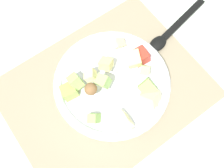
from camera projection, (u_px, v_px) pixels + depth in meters
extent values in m
plane|color=silver|center=(105.00, 90.00, 0.65)|extent=(2.40, 2.40, 0.00)
cube|color=gray|center=(105.00, 90.00, 0.65)|extent=(0.47, 0.37, 0.01)
cylinder|color=white|center=(112.00, 86.00, 0.63)|extent=(0.25, 0.25, 0.05)
torus|color=white|center=(112.00, 82.00, 0.60)|extent=(0.27, 0.27, 0.02)
cube|color=#A3CC6B|center=(145.00, 70.00, 0.59)|extent=(0.04, 0.03, 0.03)
cube|color=beige|center=(118.00, 43.00, 0.62)|extent=(0.04, 0.03, 0.03)
cube|color=#A3CC6B|center=(76.00, 81.00, 0.58)|extent=(0.03, 0.04, 0.04)
cube|color=#93C160|center=(94.00, 118.00, 0.56)|extent=(0.04, 0.03, 0.04)
cube|color=beige|center=(90.00, 75.00, 0.58)|extent=(0.04, 0.04, 0.03)
sphere|color=brown|center=(91.00, 89.00, 0.56)|extent=(0.03, 0.04, 0.04)
cube|color=#9EC656|center=(69.00, 91.00, 0.58)|extent=(0.04, 0.04, 0.03)
cube|color=beige|center=(150.00, 98.00, 0.58)|extent=(0.05, 0.05, 0.05)
cube|color=#E5D684|center=(133.00, 58.00, 0.60)|extent=(0.05, 0.05, 0.04)
cube|color=#E5D684|center=(106.00, 64.00, 0.58)|extent=(0.04, 0.04, 0.03)
cube|color=beige|center=(123.00, 122.00, 0.56)|extent=(0.04, 0.04, 0.05)
cube|color=#9EC656|center=(148.00, 88.00, 0.58)|extent=(0.04, 0.04, 0.04)
cube|color=#BC3828|center=(140.00, 56.00, 0.61)|extent=(0.04, 0.04, 0.03)
cube|color=#A3CC6B|center=(103.00, 81.00, 0.56)|extent=(0.04, 0.03, 0.04)
ellipsoid|color=black|center=(158.00, 44.00, 0.69)|extent=(0.06, 0.05, 0.01)
cube|color=black|center=(183.00, 20.00, 0.72)|extent=(0.18, 0.05, 0.01)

